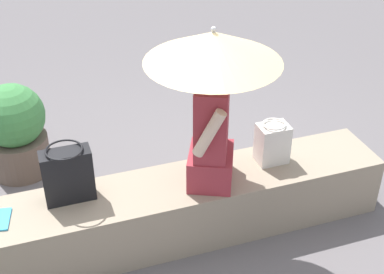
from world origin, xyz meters
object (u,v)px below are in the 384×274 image
planter_far (15,130)px  person_seated (212,130)px  handbag_black (68,175)px  parasol (213,47)px  tote_bag_canvas (272,143)px

planter_far → person_seated: bearing=135.6°
handbag_black → parasol: bearing=167.9°
handbag_black → tote_bag_canvas: 1.37m
parasol → tote_bag_canvas: parasol is taller
person_seated → tote_bag_canvas: bearing=-171.2°
handbag_black → planter_far: 1.11m
parasol → handbag_black: (0.86, -0.19, -0.79)m
tote_bag_canvas → handbag_black: bearing=-1.3°
person_seated → handbag_black: size_ratio=2.43×
person_seated → planter_far: bearing=-44.4°
person_seated → planter_far: (1.18, -1.16, -0.44)m
parasol → tote_bag_canvas: (-0.51, -0.15, -0.83)m
person_seated → tote_bag_canvas: 0.54m
handbag_black → planter_far: bearing=-74.9°
handbag_black → planter_far: handbag_black is taller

